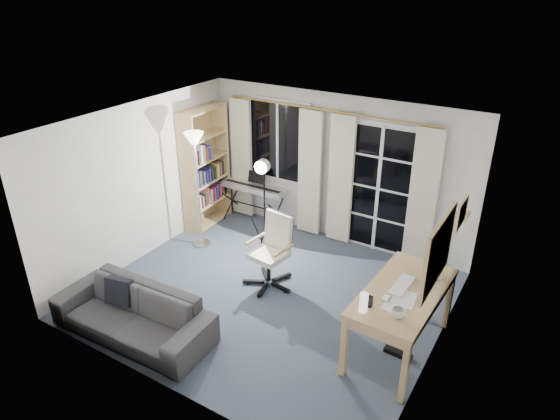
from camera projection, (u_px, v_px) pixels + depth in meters
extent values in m
cube|color=#3D4759|center=(269.00, 295.00, 6.91)|extent=(4.50, 4.00, 0.02)
cube|color=white|center=(279.00, 141.00, 8.27)|extent=(1.20, 0.06, 1.40)
cube|color=black|center=(278.00, 141.00, 8.24)|extent=(1.10, 0.02, 1.30)
cube|color=white|center=(278.00, 141.00, 8.23)|extent=(0.04, 0.03, 1.30)
cube|color=white|center=(379.00, 189.00, 7.63)|extent=(1.32, 0.06, 2.11)
cube|color=black|center=(360.00, 186.00, 7.75)|extent=(0.55, 0.02, 1.95)
cube|color=black|center=(397.00, 194.00, 7.47)|extent=(0.55, 0.02, 1.95)
cube|color=white|center=(378.00, 190.00, 7.60)|extent=(0.05, 0.04, 2.05)
cube|color=white|center=(375.00, 218.00, 7.81)|extent=(1.15, 0.03, 0.03)
cube|color=white|center=(378.00, 189.00, 7.59)|extent=(1.15, 0.03, 0.03)
cube|color=white|center=(381.00, 158.00, 7.37)|extent=(1.15, 0.03, 0.03)
cylinder|color=gold|center=(327.00, 110.00, 7.50)|extent=(3.50, 0.03, 0.03)
cube|color=beige|center=(242.00, 159.00, 8.70)|extent=(0.40, 0.07, 2.10)
cube|color=beige|center=(310.00, 174.00, 8.07)|extent=(0.40, 0.07, 2.10)
cube|color=beige|center=(341.00, 180.00, 7.81)|extent=(0.40, 0.07, 2.10)
cube|color=beige|center=(423.00, 198.00, 7.20)|extent=(0.40, 0.07, 2.10)
cube|color=#A48856|center=(188.00, 177.00, 8.06)|extent=(0.33, 0.05, 2.07)
cube|color=#A48856|center=(221.00, 160.00, 8.80)|extent=(0.33, 0.05, 2.07)
cube|color=#A48856|center=(198.00, 166.00, 8.49)|extent=(0.08, 0.93, 2.07)
cube|color=#A48856|center=(209.00, 221.00, 8.87)|extent=(0.38, 0.95, 0.03)
cube|color=#A48856|center=(208.00, 201.00, 8.70)|extent=(0.38, 0.95, 0.03)
cube|color=#A48856|center=(206.00, 180.00, 8.53)|extent=(0.38, 0.95, 0.03)
cube|color=#A48856|center=(205.00, 159.00, 8.36)|extent=(0.38, 0.95, 0.03)
cube|color=#A48856|center=(203.00, 136.00, 8.19)|extent=(0.38, 0.95, 0.03)
cube|color=#A48856|center=(201.00, 109.00, 7.99)|extent=(0.38, 0.95, 0.03)
cube|color=silver|center=(195.00, 202.00, 8.33)|extent=(0.23, 0.07, 0.27)
cube|color=#9F4C42|center=(198.00, 201.00, 8.42)|extent=(0.23, 0.05, 0.21)
cube|color=#2B2B2B|center=(201.00, 199.00, 8.48)|extent=(0.23, 0.05, 0.24)
cube|color=#9F4C42|center=(204.00, 195.00, 8.53)|extent=(0.23, 0.05, 0.31)
cube|color=silver|center=(207.00, 195.00, 8.60)|extent=(0.23, 0.07, 0.24)
cube|color=#B0324F|center=(210.00, 193.00, 8.68)|extent=(0.23, 0.05, 0.25)
cube|color=#3B36A3|center=(213.00, 191.00, 8.74)|extent=(0.23, 0.06, 0.25)
cube|color=#9F4C42|center=(216.00, 190.00, 8.81)|extent=(0.23, 0.04, 0.24)
cube|color=#B0324F|center=(218.00, 188.00, 8.87)|extent=(0.23, 0.07, 0.25)
cube|color=#2B2B2B|center=(221.00, 186.00, 8.94)|extent=(0.23, 0.04, 0.27)
cube|color=#3B36A3|center=(193.00, 180.00, 8.15)|extent=(0.23, 0.05, 0.28)
cube|color=#2B2B2B|center=(196.00, 178.00, 8.21)|extent=(0.23, 0.07, 0.28)
cube|color=#2B2B2B|center=(199.00, 177.00, 8.30)|extent=(0.23, 0.05, 0.24)
cube|color=#3B36A3|center=(202.00, 176.00, 8.37)|extent=(0.23, 0.04, 0.22)
cube|color=#3B36A3|center=(205.00, 174.00, 8.42)|extent=(0.23, 0.05, 0.24)
cube|color=#2B2B2B|center=(208.00, 172.00, 8.47)|extent=(0.23, 0.05, 0.28)
cube|color=#2B2B2B|center=(210.00, 172.00, 8.54)|extent=(0.23, 0.06, 0.23)
cube|color=#D9E154|center=(213.00, 170.00, 8.61)|extent=(0.23, 0.05, 0.24)
cube|color=#9F4C42|center=(216.00, 168.00, 8.68)|extent=(0.23, 0.04, 0.25)
cube|color=#2B2B2B|center=(218.00, 167.00, 8.73)|extent=(0.23, 0.04, 0.24)
cube|color=#B0324F|center=(191.00, 157.00, 7.98)|extent=(0.23, 0.05, 0.29)
cube|color=#2B2B2B|center=(194.00, 157.00, 8.05)|extent=(0.23, 0.04, 0.22)
cube|color=silver|center=(197.00, 153.00, 8.09)|extent=(0.23, 0.05, 0.31)
cube|color=silver|center=(199.00, 153.00, 8.16)|extent=(0.23, 0.05, 0.28)
cube|color=#9F4C42|center=(202.00, 153.00, 8.23)|extent=(0.23, 0.05, 0.23)
cube|color=#3B36A3|center=(205.00, 151.00, 8.29)|extent=(0.23, 0.06, 0.24)
cylinder|color=#B2B2B7|center=(202.00, 243.00, 8.16)|extent=(0.29, 0.29, 0.03)
cylinder|color=#B2B2B7|center=(198.00, 194.00, 7.77)|extent=(0.03, 0.03, 1.75)
cone|color=#FFE5B2|center=(194.00, 139.00, 7.38)|extent=(0.31, 0.31, 0.18)
cylinder|color=black|center=(233.00, 200.00, 8.93)|extent=(0.03, 0.58, 0.53)
cylinder|color=black|center=(233.00, 200.00, 8.93)|extent=(0.03, 0.58, 0.53)
cylinder|color=black|center=(277.00, 212.00, 8.50)|extent=(0.03, 0.58, 0.53)
cylinder|color=black|center=(277.00, 212.00, 8.50)|extent=(0.03, 0.58, 0.53)
cylinder|color=black|center=(254.00, 206.00, 8.72)|extent=(0.93, 0.03, 0.02)
cube|color=silver|center=(254.00, 188.00, 8.56)|extent=(1.22, 0.32, 0.08)
cube|color=white|center=(251.00, 187.00, 8.49)|extent=(1.12, 0.14, 0.01)
cube|color=black|center=(253.00, 186.00, 8.52)|extent=(1.08, 0.09, 0.01)
cube|color=black|center=(257.00, 177.00, 8.57)|extent=(0.33, 0.07, 0.20)
cylinder|color=black|center=(271.00, 236.00, 7.84)|extent=(0.05, 0.25, 0.63)
cylinder|color=black|center=(264.00, 231.00, 7.98)|extent=(0.23, 0.11, 0.64)
cylinder|color=black|center=(259.00, 236.00, 7.83)|extent=(0.20, 0.16, 0.64)
cylinder|color=black|center=(264.00, 199.00, 7.61)|extent=(0.03, 0.03, 1.10)
cylinder|color=silver|center=(262.00, 166.00, 7.34)|extent=(0.22, 0.14, 0.21)
cylinder|color=white|center=(260.00, 168.00, 7.28)|extent=(0.18, 0.04, 0.18)
cube|color=black|center=(281.00, 287.00, 6.98)|extent=(0.32, 0.09, 0.04)
cylinder|color=black|center=(285.00, 291.00, 6.95)|extent=(0.06, 0.06, 0.05)
cube|color=black|center=(282.00, 277.00, 7.21)|extent=(0.18, 0.31, 0.04)
cylinder|color=black|center=(286.00, 277.00, 7.26)|extent=(0.06, 0.06, 0.05)
cube|color=black|center=(265.00, 274.00, 7.30)|extent=(0.26, 0.25, 0.04)
cylinder|color=black|center=(264.00, 272.00, 7.37)|extent=(0.06, 0.06, 0.05)
cube|color=black|center=(254.00, 281.00, 7.12)|extent=(0.30, 0.19, 0.04)
cylinder|color=black|center=(248.00, 282.00, 7.13)|extent=(0.06, 0.06, 0.05)
cube|color=black|center=(263.00, 290.00, 6.92)|extent=(0.11, 0.32, 0.04)
cylinder|color=black|center=(261.00, 294.00, 6.87)|extent=(0.06, 0.06, 0.05)
cylinder|color=black|center=(269.00, 268.00, 7.01)|extent=(0.07, 0.07, 0.40)
cube|color=#F3E3CC|center=(269.00, 255.00, 6.91)|extent=(0.51, 0.51, 0.08)
cube|color=#F3E3CC|center=(278.00, 230.00, 6.93)|extent=(0.45, 0.18, 0.52)
cube|color=black|center=(280.00, 228.00, 6.95)|extent=(0.42, 0.15, 0.48)
cylinder|color=#A48856|center=(255.00, 239.00, 7.00)|extent=(0.10, 0.40, 0.04)
cylinder|color=#A48856|center=(284.00, 250.00, 6.71)|extent=(0.10, 0.40, 0.04)
cube|color=tan|center=(404.00, 292.00, 5.57)|extent=(0.84, 1.59, 0.04)
cube|color=tan|center=(403.00, 298.00, 5.61)|extent=(0.80, 1.54, 0.11)
cube|color=tan|center=(344.00, 346.00, 5.38)|extent=(0.07, 0.07, 0.79)
cube|color=tan|center=(405.00, 372.00, 5.04)|extent=(0.07, 0.07, 0.79)
cube|color=tan|center=(396.00, 283.00, 6.47)|extent=(0.07, 0.07, 0.79)
cube|color=tan|center=(449.00, 300.00, 6.13)|extent=(0.07, 0.07, 0.79)
cube|color=silver|center=(433.00, 276.00, 5.81)|extent=(0.21, 0.14, 0.02)
cube|color=silver|center=(435.00, 265.00, 5.75)|extent=(0.05, 0.04, 0.24)
cube|color=silver|center=(437.00, 252.00, 5.67)|extent=(0.07, 0.60, 0.38)
cube|color=black|center=(435.00, 251.00, 5.68)|extent=(0.04, 0.55, 0.33)
cube|color=white|center=(402.00, 285.00, 5.64)|extent=(0.18, 0.47, 0.02)
cube|color=white|center=(385.00, 298.00, 5.41)|extent=(0.07, 0.11, 0.02)
cube|color=white|center=(404.00, 299.00, 5.42)|extent=(0.27, 0.35, 0.01)
cube|color=white|center=(393.00, 308.00, 5.27)|extent=(0.25, 0.20, 0.00)
cube|color=black|center=(370.00, 302.00, 5.27)|extent=(0.06, 0.05, 0.13)
cylinder|color=white|center=(364.00, 303.00, 5.18)|extent=(0.09, 0.09, 0.22)
cube|color=black|center=(398.00, 353.00, 5.81)|extent=(0.34, 0.10, 0.06)
imported|color=silver|center=(398.00, 312.00, 5.10)|extent=(0.14, 0.11, 0.14)
cube|color=#A48856|center=(438.00, 252.00, 4.92)|extent=(0.04, 0.94, 0.74)
cube|color=white|center=(436.00, 251.00, 4.93)|extent=(0.01, 0.84, 0.64)
cube|color=#A48856|center=(461.00, 213.00, 5.59)|extent=(0.03, 0.42, 0.32)
cube|color=teal|center=(460.00, 213.00, 5.59)|extent=(0.00, 0.36, 0.26)
cube|color=#A48856|center=(462.00, 215.00, 6.11)|extent=(0.16, 0.30, 0.02)
cone|color=#F3E3CC|center=(463.00, 208.00, 6.07)|extent=(0.12, 0.12, 0.15)
imported|color=#2C2C2E|center=(131.00, 307.00, 6.00)|extent=(2.05, 0.66, 0.79)
cube|color=black|center=(119.00, 291.00, 6.17)|extent=(0.37, 0.25, 0.36)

